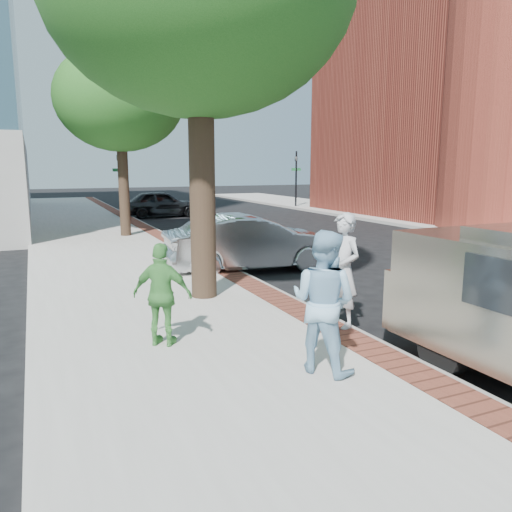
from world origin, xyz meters
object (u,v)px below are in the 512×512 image
sedan_silver (251,243)px  bg_car (162,204)px  parking_meter (320,260)px  person_green (162,295)px  person_officer (323,302)px  person_gray (343,270)px

sedan_silver → bg_car: size_ratio=1.07×
parking_meter → person_green: 2.90m
person_officer → bg_car: size_ratio=0.43×
person_officer → sedan_silver: bearing=-47.6°
person_gray → person_green: bearing=-106.0°
parking_meter → person_officer: person_officer is taller
person_green → sedan_silver: size_ratio=0.34×
person_gray → person_officer: person_gray is taller
person_gray → person_officer: (-1.27, -1.45, -0.02)m
sedan_silver → bg_car: (1.23, 15.43, -0.02)m
person_officer → sedan_silver: (1.97, 6.90, -0.32)m
person_green → bg_car: bearing=-68.7°
person_gray → person_green: size_ratio=1.23×
sedan_silver → person_officer: bearing=168.9°
person_green → bg_car: size_ratio=0.36×
person_officer → bg_car: person_officer is taller
parking_meter → bg_car: (2.02, 20.30, -0.46)m
sedan_silver → parking_meter: bearing=175.7°
parking_meter → bg_car: 20.40m
person_gray → sedan_silver: bearing=163.2°
bg_car → person_officer: bearing=176.2°
sedan_silver → bg_car: 15.48m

